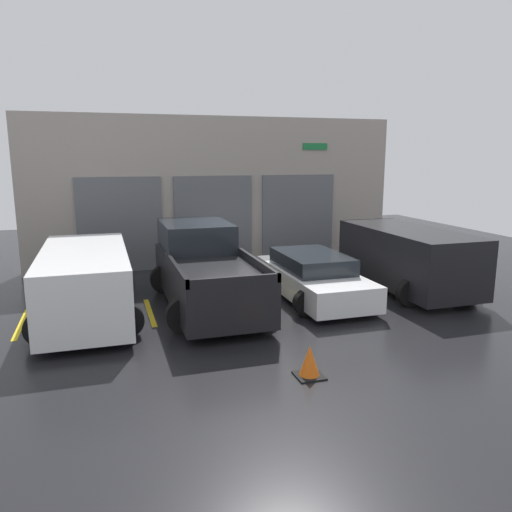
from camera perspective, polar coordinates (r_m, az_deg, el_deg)
ground_plane at (r=14.19m, az=-1.35°, el=-3.50°), size 28.00×28.00×0.00m
shophouse_building at (r=16.93m, az=-4.50°, el=7.18°), size 12.39×0.68×4.91m
pickup_truck at (r=12.41m, az=-5.91°, el=-1.51°), size 2.44×5.26×1.92m
sedan_white at (r=13.05m, az=6.50°, el=-2.37°), size 2.11×4.32×1.16m
sedan_side at (r=11.91m, az=-18.92°, el=-2.77°), size 2.31×4.80×1.58m
van_right at (r=14.30m, az=16.87°, el=-0.11°), size 2.34×4.51×1.69m
parking_stripe_far_left at (r=12.26m, az=-25.24°, el=-7.02°), size 0.12×2.20×0.01m
parking_stripe_left at (r=12.16m, az=-12.03°, el=-6.30°), size 0.12×2.20×0.01m
parking_stripe_centre at (r=12.69m, az=0.67°, el=-5.28°), size 0.12×2.20×0.01m
parking_stripe_right at (r=13.78m, az=11.83°, el=-4.18°), size 0.12×2.20×0.01m
parking_stripe_far_right at (r=15.31m, az=21.04°, el=-3.15°), size 0.12×2.20×0.01m
traffic_cone at (r=8.58m, az=6.14°, el=-11.99°), size 0.47×0.47×0.55m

